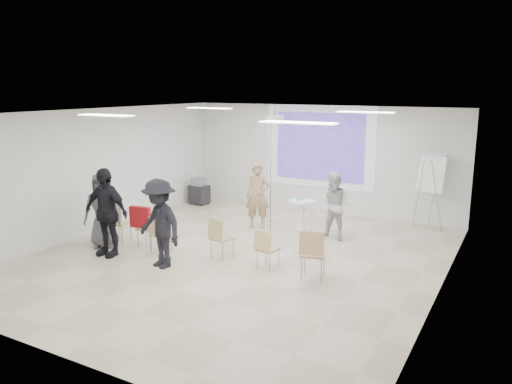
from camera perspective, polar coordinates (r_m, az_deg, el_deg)
The scene contains 30 objects.
floor at distance 10.57m, azimuth -2.11°, elevation -7.71°, with size 8.00×9.00×0.10m, color beige.
ceiling at distance 9.96m, azimuth -2.25°, elevation 9.33°, with size 8.00×9.00×0.10m, color white.
wall_back at distance 14.19m, azimuth 7.34°, elevation 3.76°, with size 8.00×0.10×3.00m, color silver.
wall_left at distance 12.69m, azimuth -18.08°, elevation 2.28°, with size 0.10×9.00×3.00m, color silver.
wall_right at distance 8.82m, azimuth 21.02°, elevation -2.01°, with size 0.10×9.00×3.00m, color silver.
projection_halo at distance 14.08m, azimuth 7.28°, elevation 5.14°, with size 3.20×0.01×2.30m, color silver.
projection_image at distance 14.07m, azimuth 7.26°, elevation 5.13°, with size 2.60×0.01×1.90m, color #4934B2.
pedestal_table at distance 12.33m, azimuth 5.26°, elevation -2.46°, with size 0.71×0.71×0.79m.
player_left at distance 12.43m, azimuth 0.20°, elevation 0.07°, with size 0.69×0.47×1.88m, color tan.
player_right at distance 11.65m, azimuth 9.02°, elevation -1.22°, with size 0.85×0.68×1.75m, color silver.
controller_left at distance 12.50m, azimuth 1.47°, elevation 1.54°, with size 0.04×0.13×0.04m, color white.
controller_right at distance 11.87m, azimuth 8.67°, elevation 0.56°, with size 0.04×0.12×0.04m, color white.
chair_far_left at distance 11.78m, azimuth -15.56°, elevation -3.10°, with size 0.47×0.50×0.90m.
chair_left_mid at distance 11.31m, azimuth -12.51°, elevation -3.79°, with size 0.44×0.46×0.83m.
chair_left_inner at distance 10.84m, azimuth -11.05°, elevation -4.49°, with size 0.41×0.44×0.81m.
chair_center at distance 10.31m, azimuth -4.19°, elevation -4.98°, with size 0.49×0.51×0.86m.
chair_right_inner at distance 9.71m, azimuth 1.12°, elevation -6.25°, with size 0.43×0.45×0.80m.
chair_right_far at distance 9.22m, azimuth 6.47°, elevation -6.70°, with size 0.55×0.58×0.96m.
red_jacket at distance 11.15m, azimuth -13.10°, elevation -2.82°, with size 0.49×0.11×0.47m, color maroon.
laptop at distance 10.91m, azimuth -10.72°, elevation -4.60°, with size 0.30×0.22×0.02m, color black.
audience_left at distance 10.85m, azimuth -16.82°, elevation -1.51°, with size 1.25×0.75×2.15m, color black.
audience_mid at distance 9.90m, azimuth -10.99°, elevation -2.91°, with size 1.30×0.71×2.01m, color black.
audience_outer at distance 11.50m, azimuth -17.17°, elevation -1.50°, with size 0.91×0.60×1.87m, color #5C5D61.
flipchart_easel at distance 13.01m, azimuth 19.42°, elevation 2.01°, with size 0.78×0.62×1.91m.
av_cart at distance 15.19m, azimuth -6.51°, elevation 0.00°, with size 0.58×0.48×0.81m.
ceiling_projector at distance 11.24m, azimuth 2.16°, elevation 7.79°, with size 0.30×0.25×3.00m.
fluor_panel_nw at distance 12.72m, azimuth -5.37°, elevation 9.51°, with size 1.20×0.30×0.02m, color white.
fluor_panel_ne at distance 10.99m, azimuth 12.40°, elevation 8.90°, with size 1.20×0.30×0.02m, color white.
fluor_panel_sw at distance 10.02m, azimuth -16.77°, elevation 8.39°, with size 1.20×0.30×0.02m, color white.
fluor_panel_se at distance 7.71m, azimuth 4.83°, elevation 7.91°, with size 1.20×0.30×0.02m, color white.
Camera 1 is at (5.13, -8.52, 3.52)m, focal length 35.00 mm.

